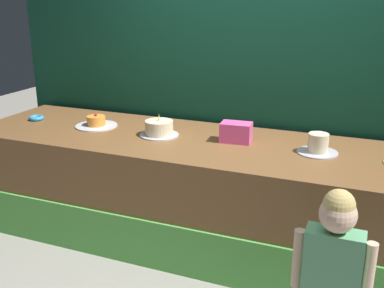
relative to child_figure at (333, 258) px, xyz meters
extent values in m
plane|color=gray|center=(-0.86, 0.50, -0.68)|extent=(12.00, 12.00, 0.00)
cube|color=brown|center=(-0.86, 1.04, -0.25)|extent=(4.39, 1.07, 0.86)
cube|color=#59B24C|center=(-0.86, 0.49, -0.49)|extent=(4.39, 0.02, 0.39)
cube|color=#144C38|center=(-0.86, 1.67, 0.64)|extent=(4.67, 0.08, 2.64)
cube|color=#66B27F|center=(0.00, 0.00, -0.03)|extent=(0.29, 0.13, 0.36)
cylinder|color=beige|center=(-0.17, 0.00, -0.05)|extent=(0.06, 0.06, 0.33)
cylinder|color=beige|center=(0.17, 0.00, -0.05)|extent=(0.06, 0.06, 0.33)
sphere|color=beige|center=(0.00, 0.00, 0.24)|extent=(0.19, 0.19, 0.19)
sphere|color=tan|center=(0.00, 0.00, 0.29)|extent=(0.16, 0.16, 0.16)
cube|color=#ED539F|center=(-0.86, 1.12, 0.26)|extent=(0.25, 0.17, 0.15)
torus|color=#3399D8|center=(-2.72, 1.05, 0.20)|extent=(0.13, 0.13, 0.04)
cylinder|color=silver|center=(-2.10, 1.08, 0.19)|extent=(0.36, 0.36, 0.01)
cylinder|color=orange|center=(-2.10, 1.08, 0.23)|extent=(0.16, 0.16, 0.08)
sphere|color=red|center=(-2.10, 1.08, 0.28)|extent=(0.02, 0.02, 0.02)
cylinder|color=silver|center=(-1.48, 1.04, 0.19)|extent=(0.32, 0.32, 0.01)
cylinder|color=beige|center=(-1.48, 1.04, 0.25)|extent=(0.23, 0.23, 0.11)
cone|color=#F2E566|center=(-1.48, 1.04, 0.33)|extent=(0.02, 0.02, 0.06)
cylinder|color=silver|center=(-0.24, 1.08, 0.19)|extent=(0.29, 0.29, 0.01)
cylinder|color=beige|center=(-0.24, 1.08, 0.26)|extent=(0.15, 0.15, 0.14)
camera|label=1|loc=(0.10, -2.15, 1.27)|focal=43.02mm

